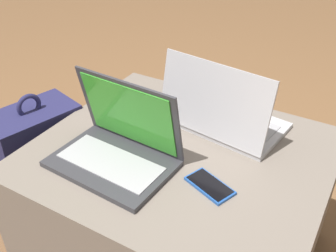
# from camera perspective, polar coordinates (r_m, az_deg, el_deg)

# --- Properties ---
(ottoman) EXTENTS (0.85, 0.74, 0.48)m
(ottoman) POSITION_cam_1_polar(r_m,az_deg,el_deg) (1.32, 1.64, -11.84)
(ottoman) COLOR #3D3832
(ottoman) RESTS_ON ground_plane
(laptop_near) EXTENTS (0.35, 0.25, 0.24)m
(laptop_near) POSITION_cam_1_polar(r_m,az_deg,el_deg) (1.11, -7.30, -2.90)
(laptop_near) COLOR #333338
(laptop_near) RESTS_ON ottoman
(laptop_far) EXTENTS (0.39, 0.28, 0.24)m
(laptop_far) POSITION_cam_1_polar(r_m,az_deg,el_deg) (1.25, 7.76, 1.62)
(laptop_far) COLOR #B7B7BC
(laptop_far) RESTS_ON ottoman
(cell_phone) EXTENTS (0.15, 0.11, 0.01)m
(cell_phone) POSITION_cam_1_polar(r_m,az_deg,el_deg) (1.05, 6.08, -8.60)
(cell_phone) COLOR #1E4C9E
(cell_phone) RESTS_ON ottoman
(backpack) EXTENTS (0.29, 0.33, 0.55)m
(backpack) POSITION_cam_1_polar(r_m,az_deg,el_deg) (1.56, -17.86, -5.80)
(backpack) COLOR #23234C
(backpack) RESTS_ON ground_plane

